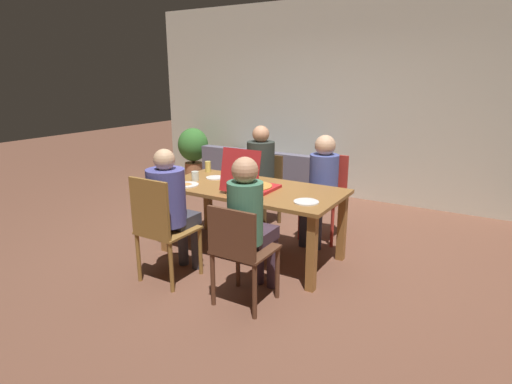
{
  "coord_description": "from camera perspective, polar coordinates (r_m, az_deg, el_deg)",
  "views": [
    {
      "loc": [
        2.15,
        -3.48,
        1.84
      ],
      "look_at": [
        0.0,
        0.1,
        0.67
      ],
      "focal_mm": 29.3,
      "sensor_mm": 36.0,
      "label": 1
    }
  ],
  "objects": [
    {
      "name": "person_0",
      "position": [
        3.4,
        -0.84,
        -3.56
      ],
      "size": [
        0.29,
        0.53,
        1.24
      ],
      "color": "#402D3A",
      "rests_on": "ground"
    },
    {
      "name": "drinking_glass_1",
      "position": [
        4.93,
        -6.58,
        3.46
      ],
      "size": [
        0.07,
        0.07,
        0.13
      ],
      "primitive_type": "cylinder",
      "color": "#E5CA61",
      "rests_on": "dining_table"
    },
    {
      "name": "drinking_glass_3",
      "position": [
        4.58,
        -2.5,
        2.64
      ],
      "size": [
        0.07,
        0.07,
        0.13
      ],
      "primitive_type": "cylinder",
      "color": "silver",
      "rests_on": "dining_table"
    },
    {
      "name": "back_wall",
      "position": [
        6.55,
        12.03,
        12.1
      ],
      "size": [
        6.86,
        0.12,
        2.94
      ],
      "primitive_type": "cube",
      "color": "beige",
      "rests_on": "ground"
    },
    {
      "name": "drinking_glass_2",
      "position": [
        4.53,
        -8.3,
        2.16
      ],
      "size": [
        0.08,
        0.08,
        0.1
      ],
      "primitive_type": "cylinder",
      "color": "silver",
      "rests_on": "dining_table"
    },
    {
      "name": "dining_table",
      "position": [
        4.27,
        -0.69,
        -0.62
      ],
      "size": [
        1.86,
        0.92,
        0.74
      ],
      "color": "olive",
      "rests_on": "ground"
    },
    {
      "name": "couch",
      "position": [
        6.56,
        1.31,
        1.95
      ],
      "size": [
        1.86,
        0.89,
        0.76
      ],
      "color": "slate",
      "rests_on": "ground"
    },
    {
      "name": "chair_2",
      "position": [
        3.82,
        -12.99,
        -4.41
      ],
      "size": [
        0.45,
        0.46,
        1.0
      ],
      "color": "olive",
      "rests_on": "ground"
    },
    {
      "name": "person_3",
      "position": [
        4.7,
        8.94,
        1.7
      ],
      "size": [
        0.32,
        0.54,
        1.21
      ],
      "color": "#343547",
      "rests_on": "ground"
    },
    {
      "name": "ground_plane",
      "position": [
        4.49,
        -0.66,
        -8.52
      ],
      "size": [
        20.0,
        20.0,
        0.0
      ],
      "primitive_type": "plane",
      "color": "brown"
    },
    {
      "name": "pizza_box_0",
      "position": [
        4.11,
        -0.62,
        1.0
      ],
      "size": [
        0.42,
        0.51,
        0.44
      ],
      "color": "red",
      "rests_on": "dining_table"
    },
    {
      "name": "chair_3",
      "position": [
        4.89,
        9.55,
        0.12
      ],
      "size": [
        0.44,
        0.42,
        0.96
      ],
      "color": "#B83228",
      "rests_on": "ground"
    },
    {
      "name": "drinking_glass_0",
      "position": [
        4.45,
        -3.53,
        2.21
      ],
      "size": [
        0.06,
        0.06,
        0.13
      ],
      "primitive_type": "cylinder",
      "color": "silver",
      "rests_on": "dining_table"
    },
    {
      "name": "potted_plant",
      "position": [
        7.45,
        -8.56,
        5.75
      ],
      "size": [
        0.53,
        0.53,
        0.95
      ],
      "color": "#BB754B",
      "rests_on": "ground"
    },
    {
      "name": "person_1",
      "position": [
        5.08,
        0.32,
        3.17
      ],
      "size": [
        0.34,
        0.55,
        1.26
      ],
      "color": "#313239",
      "rests_on": "ground"
    },
    {
      "name": "plate_0",
      "position": [
        4.37,
        -9.47,
        1.02
      ],
      "size": [
        0.25,
        0.25,
        0.03
      ],
      "color": "white",
      "rests_on": "dining_table"
    },
    {
      "name": "person_2",
      "position": [
        3.87,
        -11.58,
        -1.42
      ],
      "size": [
        0.34,
        0.5,
        1.22
      ],
      "color": "#3A3943",
      "rests_on": "ground"
    },
    {
      "name": "plate_1",
      "position": [
        4.63,
        -5.6,
        1.96
      ],
      "size": [
        0.2,
        0.2,
        0.01
      ],
      "color": "white",
      "rests_on": "dining_table"
    },
    {
      "name": "chair_1",
      "position": [
        5.26,
        1.06,
        0.53
      ],
      "size": [
        0.4,
        0.45,
        0.87
      ],
      "color": "brown",
      "rests_on": "ground"
    },
    {
      "name": "plate_2",
      "position": [
        3.76,
        6.88,
        -1.35
      ],
      "size": [
        0.23,
        0.23,
        0.01
      ],
      "color": "white",
      "rests_on": "dining_table"
    },
    {
      "name": "chair_0",
      "position": [
        3.36,
        -2.23,
        -7.85
      ],
      "size": [
        0.45,
        0.43,
        0.87
      ],
      "color": "brown",
      "rests_on": "ground"
    }
  ]
}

